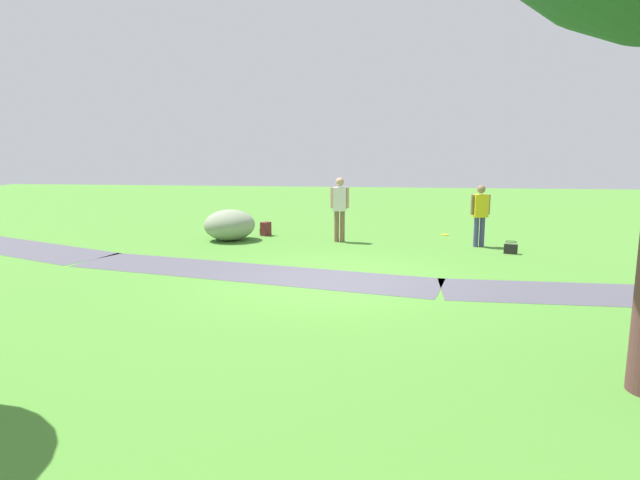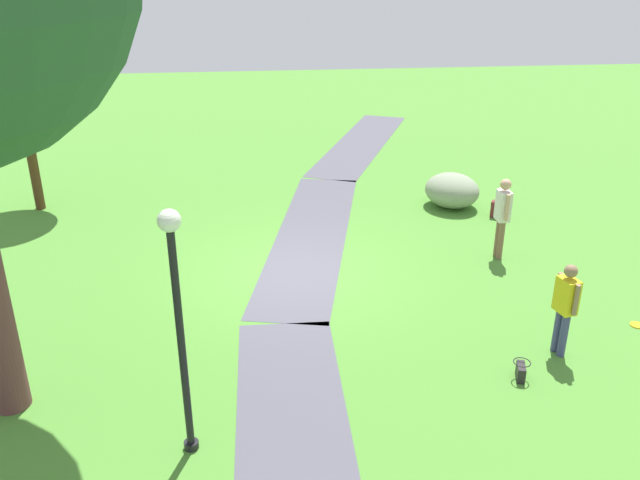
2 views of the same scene
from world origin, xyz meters
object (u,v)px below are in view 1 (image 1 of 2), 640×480
object	(u,v)px
man_near_boulder	(340,204)
frisbee_on_grass	(445,235)
handbag_on_grass	(511,248)
woman_with_handbag	(480,211)
backpack_by_boulder	(265,229)
lawn_boulder	(230,225)

from	to	relation	value
man_near_boulder	frisbee_on_grass	xyz separation A→B (m)	(-3.03, -1.47, -1.02)
handbag_on_grass	frisbee_on_grass	bearing A→B (deg)	-64.10
woman_with_handbag	handbag_on_grass	world-z (taller)	woman_with_handbag
woman_with_handbag	handbag_on_grass	bearing A→B (deg)	125.10
backpack_by_boulder	frisbee_on_grass	xyz separation A→B (m)	(-5.29, -0.69, -0.18)
woman_with_handbag	backpack_by_boulder	xyz separation A→B (m)	(5.96, -1.10, -0.74)
backpack_by_boulder	man_near_boulder	bearing A→B (deg)	160.78
lawn_boulder	frisbee_on_grass	bearing A→B (deg)	-165.23
frisbee_on_grass	man_near_boulder	bearing A→B (deg)	25.93
handbag_on_grass	backpack_by_boulder	size ratio (longest dim) A/B	0.85
man_near_boulder	backpack_by_boulder	distance (m)	2.54
woman_with_handbag	frisbee_on_grass	world-z (taller)	woman_with_handbag
lawn_boulder	backpack_by_boulder	size ratio (longest dim) A/B	4.75
woman_with_handbag	backpack_by_boulder	distance (m)	6.11
frisbee_on_grass	handbag_on_grass	bearing A→B (deg)	115.90
woman_with_handbag	backpack_by_boulder	bearing A→B (deg)	-10.42
backpack_by_boulder	frisbee_on_grass	size ratio (longest dim) A/B	1.68
lawn_boulder	woman_with_handbag	bearing A→B (deg)	178.53
lawn_boulder	woman_with_handbag	world-z (taller)	woman_with_handbag
lawn_boulder	handbag_on_grass	world-z (taller)	lawn_boulder
handbag_on_grass	man_near_boulder	bearing A→B (deg)	-15.49
woman_with_handbag	handbag_on_grass	xyz separation A→B (m)	(-0.63, 0.89, -0.79)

